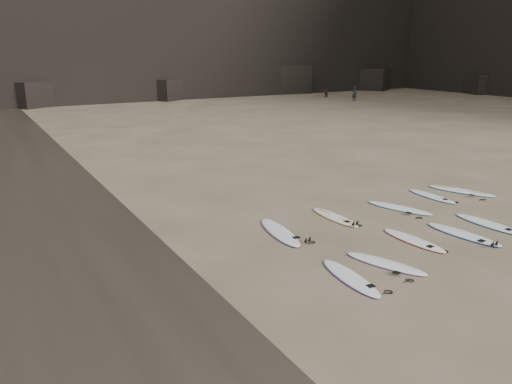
# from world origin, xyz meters

# --- Properties ---
(ground) EXTENTS (240.00, 240.00, 0.00)m
(ground) POSITION_xyz_m (0.00, 0.00, 0.00)
(ground) COLOR #897559
(ground) RESTS_ON ground
(surfboard_0) EXTENTS (0.84, 2.44, 0.09)m
(surfboard_0) POSITION_xyz_m (-3.79, -0.78, 0.04)
(surfboard_0) COLOR white
(surfboard_0) RESTS_ON ground
(surfboard_1) EXTENTS (1.32, 2.37, 0.08)m
(surfboard_1) POSITION_xyz_m (-2.40, -0.60, 0.04)
(surfboard_1) COLOR white
(surfboard_1) RESTS_ON ground
(surfboard_2) EXTENTS (0.64, 2.35, 0.08)m
(surfboard_2) POSITION_xyz_m (-0.46, 0.23, 0.04)
(surfboard_2) COLOR white
(surfboard_2) RESTS_ON ground
(surfboard_3) EXTENTS (0.84, 2.58, 0.09)m
(surfboard_3) POSITION_xyz_m (1.26, -0.19, 0.05)
(surfboard_3) COLOR white
(surfboard_3) RESTS_ON ground
(surfboard_4) EXTENTS (0.64, 2.52, 0.09)m
(surfboard_4) POSITION_xyz_m (2.78, 0.01, 0.05)
(surfboard_4) COLOR white
(surfboard_4) RESTS_ON ground
(surfboard_5) EXTENTS (1.07, 2.75, 0.10)m
(surfboard_5) POSITION_xyz_m (-3.58, 2.83, 0.05)
(surfboard_5) COLOR white
(surfboard_5) RESTS_ON ground
(surfboard_6) EXTENTS (0.57, 2.35, 0.08)m
(surfboard_6) POSITION_xyz_m (-1.16, 3.13, 0.04)
(surfboard_6) COLOR white
(surfboard_6) RESTS_ON ground
(surfboard_7) EXTENTS (1.37, 2.54, 0.09)m
(surfboard_7) POSITION_xyz_m (1.51, 2.75, 0.04)
(surfboard_7) COLOR white
(surfboard_7) RESTS_ON ground
(surfboard_8) EXTENTS (0.60, 2.28, 0.08)m
(surfboard_8) POSITION_xyz_m (3.73, 3.21, 0.04)
(surfboard_8) COLOR white
(surfboard_8) RESTS_ON ground
(surfboard_9) EXTENTS (1.57, 2.70, 0.10)m
(surfboard_9) POSITION_xyz_m (5.34, 3.11, 0.05)
(surfboard_9) COLOR white
(surfboard_9) RESTS_ON ground
(person_a) EXTENTS (0.49, 0.66, 1.67)m
(person_a) POSITION_xyz_m (25.78, 33.33, 0.84)
(person_a) COLOR #222227
(person_a) RESTS_ON ground
(person_b) EXTENTS (0.89, 0.77, 1.56)m
(person_b) POSITION_xyz_m (25.72, 38.49, 0.78)
(person_b) COLOR black
(person_b) RESTS_ON ground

